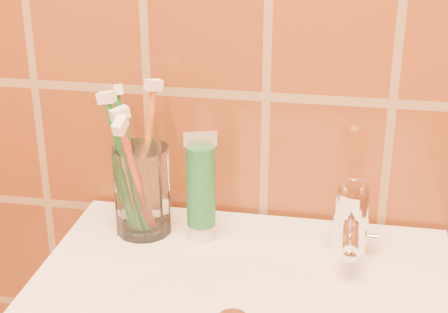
# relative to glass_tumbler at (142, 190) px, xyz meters

# --- Properties ---
(glass_tumbler) EXTENTS (0.11, 0.11, 0.13)m
(glass_tumbler) POSITION_rel_glass_tumbler_xyz_m (0.00, 0.00, 0.00)
(glass_tumbler) COLOR white
(glass_tumbler) RESTS_ON pedestal_sink
(toothpaste_tube) EXTENTS (0.05, 0.04, 0.17)m
(toothpaste_tube) POSITION_rel_glass_tumbler_xyz_m (0.09, -0.01, 0.01)
(toothpaste_tube) COLOR white
(toothpaste_tube) RESTS_ON pedestal_sink
(faucet) EXTENTS (0.05, 0.11, 0.12)m
(faucet) POSITION_rel_glass_tumbler_xyz_m (0.30, -0.02, -0.00)
(faucet) COLOR white
(faucet) RESTS_ON pedestal_sink
(toothbrush_0) EXTENTS (0.08, 0.07, 0.22)m
(toothbrush_0) POSITION_rel_glass_tumbler_xyz_m (-0.02, -0.01, 0.04)
(toothbrush_0) COLOR #217D32
(toothbrush_0) RESTS_ON glass_tumbler
(toothbrush_1) EXTENTS (0.09, 0.09, 0.22)m
(toothbrush_1) POSITION_rel_glass_tumbler_xyz_m (-0.00, -0.02, 0.03)
(toothbrush_1) COLOR #1C6A2F
(toothbrush_1) RESTS_ON glass_tumbler
(toothbrush_2) EXTENTS (0.09, 0.10, 0.24)m
(toothbrush_2) POSITION_rel_glass_tumbler_xyz_m (0.00, 0.02, 0.04)
(toothbrush_2) COLOR orange
(toothbrush_2) RESTS_ON glass_tumbler
(toothbrush_3) EXTENTS (0.05, 0.19, 0.24)m
(toothbrush_3) POSITION_rel_glass_tumbler_xyz_m (0.01, -0.04, 0.04)
(toothbrush_3) COLOR #AA3B24
(toothbrush_3) RESTS_ON glass_tumbler
(toothbrush_4) EXTENTS (0.13, 0.15, 0.23)m
(toothbrush_4) POSITION_rel_glass_tumbler_xyz_m (-0.03, 0.02, 0.04)
(toothbrush_4) COLOR #1F753C
(toothbrush_4) RESTS_ON glass_tumbler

